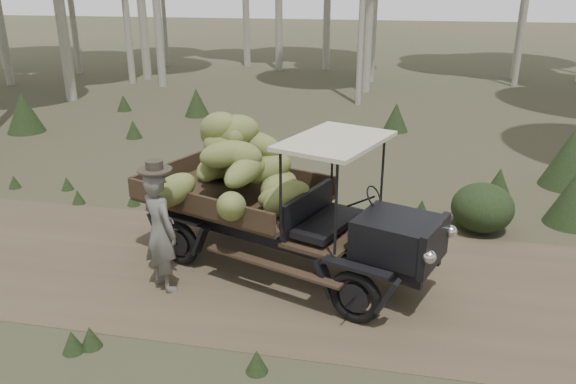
% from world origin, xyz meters
% --- Properties ---
extents(ground, '(120.00, 120.00, 0.00)m').
position_xyz_m(ground, '(0.00, 0.00, 0.00)').
color(ground, '#473D2B').
rests_on(ground, ground).
extents(dirt_track, '(70.00, 4.00, 0.01)m').
position_xyz_m(dirt_track, '(0.00, 0.00, 0.00)').
color(dirt_track, brown).
rests_on(dirt_track, ground).
extents(banana_truck, '(5.16, 3.24, 2.54)m').
position_xyz_m(banana_truck, '(1.70, 0.47, 1.47)').
color(banana_truck, black).
rests_on(banana_truck, ground).
extents(farmer, '(0.80, 0.75, 2.00)m').
position_xyz_m(farmer, '(0.53, -0.69, 0.95)').
color(farmer, '#5C5A54').
rests_on(farmer, ground).
extents(undergrowth, '(23.49, 23.01, 1.32)m').
position_xyz_m(undergrowth, '(1.11, -0.68, 0.49)').
color(undergrowth, '#233319').
rests_on(undergrowth, ground).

